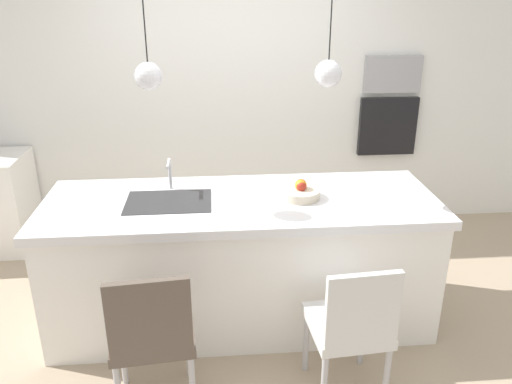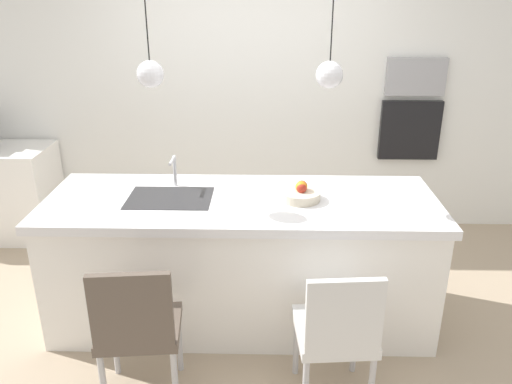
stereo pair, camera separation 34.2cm
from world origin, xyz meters
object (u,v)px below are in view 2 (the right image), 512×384
(microwave, at_px, (416,76))
(fruit_bowl, at_px, (301,194))
(oven, at_px, (409,130))
(chair_middle, at_px, (337,330))
(chair_near, at_px, (137,326))

(microwave, bearing_deg, fruit_bowl, -125.18)
(oven, relative_size, chair_middle, 0.62)
(fruit_bowl, relative_size, microwave, 0.49)
(chair_near, distance_m, chair_middle, 1.09)
(fruit_bowl, distance_m, oven, 1.94)
(oven, relative_size, chair_near, 0.61)
(fruit_bowl, xyz_separation_m, microwave, (1.12, 1.58, 0.51))
(microwave, height_order, chair_middle, microwave)
(microwave, relative_size, chair_near, 0.59)
(chair_middle, bearing_deg, fruit_bowl, 101.07)
(fruit_bowl, relative_size, chair_near, 0.29)
(fruit_bowl, height_order, microwave, microwave)
(oven, height_order, chair_near, oven)
(oven, xyz_separation_m, chair_near, (-2.05, -2.42, -0.47))
(oven, distance_m, chair_middle, 2.65)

